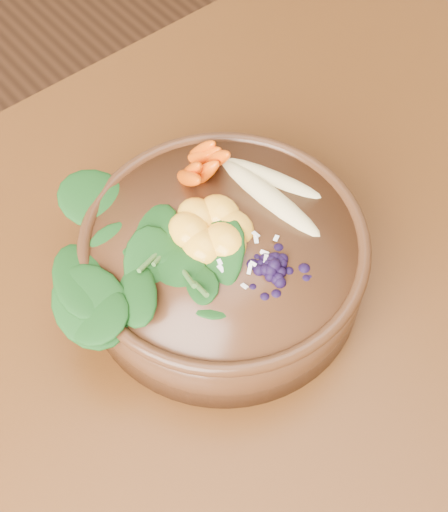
# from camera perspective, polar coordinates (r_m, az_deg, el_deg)

# --- Properties ---
(ground) EXTENTS (4.00, 4.00, 0.00)m
(ground) POSITION_cam_1_polar(r_m,az_deg,el_deg) (1.46, 11.41, -14.27)
(ground) COLOR #381E0F
(ground) RESTS_ON ground
(stoneware_bowl) EXTENTS (0.32, 0.32, 0.07)m
(stoneware_bowl) POSITION_cam_1_polar(r_m,az_deg,el_deg) (0.68, 0.00, -0.47)
(stoneware_bowl) COLOR #482714
(stoneware_bowl) RESTS_ON dining_table
(kale_heap) EXTENTS (0.20, 0.19, 0.04)m
(kale_heap) POSITION_cam_1_polar(r_m,az_deg,el_deg) (0.64, -6.22, 2.51)
(kale_heap) COLOR #174015
(kale_heap) RESTS_ON stoneware_bowl
(carrot_cluster) EXTENTS (0.07, 0.07, 0.07)m
(carrot_cluster) POSITION_cam_1_polar(r_m,az_deg,el_deg) (0.67, -2.21, 8.84)
(carrot_cluster) COLOR #FC4E00
(carrot_cluster) RESTS_ON stoneware_bowl
(banana_halves) EXTENTS (0.08, 0.15, 0.03)m
(banana_halves) POSITION_cam_1_polar(r_m,az_deg,el_deg) (0.68, 3.87, 6.19)
(banana_halves) COLOR #E0CC84
(banana_halves) RESTS_ON stoneware_bowl
(mandarin_cluster) EXTENTS (0.09, 0.10, 0.03)m
(mandarin_cluster) POSITION_cam_1_polar(r_m,az_deg,el_deg) (0.64, -1.04, 2.90)
(mandarin_cluster) COLOR #FAA724
(mandarin_cluster) RESTS_ON stoneware_bowl
(blueberry_pile) EXTENTS (0.14, 0.12, 0.04)m
(blueberry_pile) POSITION_cam_1_polar(r_m,az_deg,el_deg) (0.62, 4.15, -0.21)
(blueberry_pile) COLOR black
(blueberry_pile) RESTS_ON stoneware_bowl
(coconut_flakes) EXTENTS (0.10, 0.08, 0.01)m
(coconut_flakes) POSITION_cam_1_polar(r_m,az_deg,el_deg) (0.64, 1.38, 0.72)
(coconut_flakes) COLOR white
(coconut_flakes) RESTS_ON stoneware_bowl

